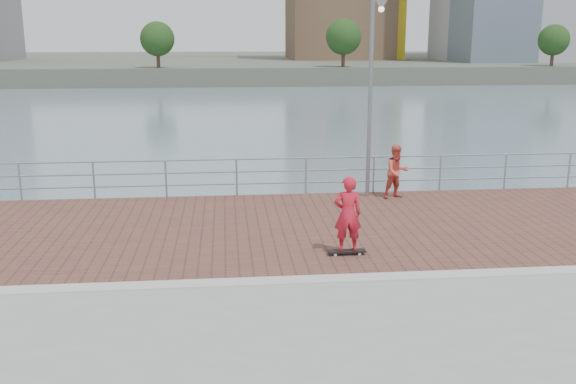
{
  "coord_description": "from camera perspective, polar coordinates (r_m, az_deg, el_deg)",
  "views": [
    {
      "loc": [
        -1.33,
        -11.48,
        4.59
      ],
      "look_at": [
        0.0,
        2.0,
        1.3
      ],
      "focal_mm": 40.0,
      "sensor_mm": 36.0,
      "label": 1
    }
  ],
  "objects": [
    {
      "name": "water",
      "position": [
        13.3,
        0.88,
        -16.05
      ],
      "size": [
        400.0,
        400.0,
        0.0
      ],
      "primitive_type": "plane",
      "color": "slate",
      "rests_on": "ground"
    },
    {
      "name": "skateboarder",
      "position": [
        13.66,
        5.33,
        -1.97
      ],
      "size": [
        0.6,
        0.4,
        1.64
      ],
      "primitive_type": "imported",
      "rotation": [
        0.0,
        0.0,
        3.15
      ],
      "color": "red",
      "rests_on": "skateboard"
    },
    {
      "name": "skateboard",
      "position": [
        13.91,
        5.25,
        -5.27
      ],
      "size": [
        0.82,
        0.22,
        0.09
      ],
      "rotation": [
        0.0,
        0.0,
        0.01
      ],
      "color": "black",
      "rests_on": "brick_lane"
    },
    {
      "name": "shoreline_trees",
      "position": [
        88.85,
        -11.21,
        13.22
      ],
      "size": [
        109.54,
        4.88,
        6.51
      ],
      "color": "#473323",
      "rests_on": "far_shore"
    },
    {
      "name": "bystander",
      "position": [
        18.75,
        9.65,
        1.77
      ],
      "size": [
        0.88,
        0.76,
        1.54
      ],
      "primitive_type": "imported",
      "rotation": [
        0.0,
        0.0,
        0.26
      ],
      "color": "#D34C3E",
      "rests_on": "brick_lane"
    },
    {
      "name": "guardrail",
      "position": [
        18.93,
        -1.49,
        1.77
      ],
      "size": [
        39.06,
        0.06,
        1.13
      ],
      "color": "#8C9EA8",
      "rests_on": "brick_lane"
    },
    {
      "name": "curb",
      "position": [
        12.42,
        0.92,
        -7.89
      ],
      "size": [
        40.0,
        0.4,
        0.06
      ],
      "primitive_type": "cube",
      "color": "#B7B5AD",
      "rests_on": "seawall"
    },
    {
      "name": "street_lamp",
      "position": [
        18.02,
        7.75,
        12.28
      ],
      "size": [
        0.43,
        1.25,
        5.91
      ],
      "color": "slate",
      "rests_on": "brick_lane"
    },
    {
      "name": "brick_lane",
      "position": [
        15.81,
        -0.57,
        -3.18
      ],
      "size": [
        40.0,
        6.8,
        0.02
      ],
      "primitive_type": "cube",
      "color": "brown",
      "rests_on": "seawall"
    },
    {
      "name": "far_shore",
      "position": [
        134.09,
        -5.17,
        11.33
      ],
      "size": [
        320.0,
        95.0,
        2.5
      ],
      "primitive_type": "cube",
      "color": "#4C5142",
      "rests_on": "ground"
    }
  ]
}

